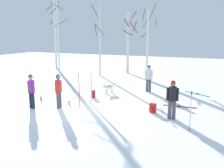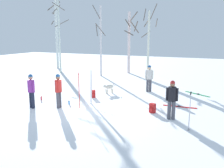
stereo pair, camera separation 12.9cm
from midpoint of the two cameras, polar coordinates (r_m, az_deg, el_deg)
ground_plane at (r=12.13m, az=-4.16°, el=-6.01°), size 60.00×60.00×0.00m
person_0 at (r=15.86m, az=8.81°, el=1.68°), size 0.47×0.34×1.72m
person_1 at (r=10.88m, az=14.01°, el=-3.01°), size 0.51×0.34×1.72m
person_2 at (r=12.81m, az=-17.89°, el=-1.06°), size 0.50×0.34×1.72m
person_3 at (r=12.49m, az=-12.00°, el=-1.07°), size 0.34×0.52×1.72m
dog at (r=15.36m, az=-0.52°, el=-0.76°), size 0.53×0.78×0.57m
ski_pair_planted_0 at (r=13.06m, az=-4.58°, el=-0.65°), size 0.04×0.20×1.82m
ski_pair_planted_1 at (r=12.37m, az=-7.33°, el=-1.47°), size 0.17×0.19×1.79m
ski_pair_lying_0 at (r=16.12m, az=19.33°, el=-2.20°), size 1.58×1.10×0.05m
ski_pair_lying_1 at (r=13.09m, az=15.64°, el=-5.06°), size 1.69×0.25×0.05m
ski_poles_0 at (r=9.75m, az=17.89°, el=-5.88°), size 0.07×0.22×1.54m
backpack_0 at (r=11.82m, az=9.64°, el=-5.53°), size 0.31×0.33×0.44m
backpack_1 at (r=14.43m, az=-4.14°, el=-2.29°), size 0.33×0.34×0.44m
water_bottle_0 at (r=14.41m, az=-15.80°, el=-3.14°), size 0.08×0.08×0.24m
water_bottle_1 at (r=13.19m, az=-9.62°, el=-4.24°), size 0.07×0.07×0.22m
birch_tree_0 at (r=27.42m, az=-12.63°, el=12.07°), size 1.35×1.34×7.83m
birch_tree_1 at (r=23.96m, az=-11.96°, el=11.79°), size 1.67×1.69×7.54m
birch_tree_2 at (r=21.69m, az=-2.48°, el=10.10°), size 1.22×0.75×6.06m
birch_tree_3 at (r=23.34m, az=4.22°, el=9.89°), size 1.28×1.72×5.65m
birch_tree_4 at (r=20.10m, az=8.63°, el=9.35°), size 1.37×1.17×5.94m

